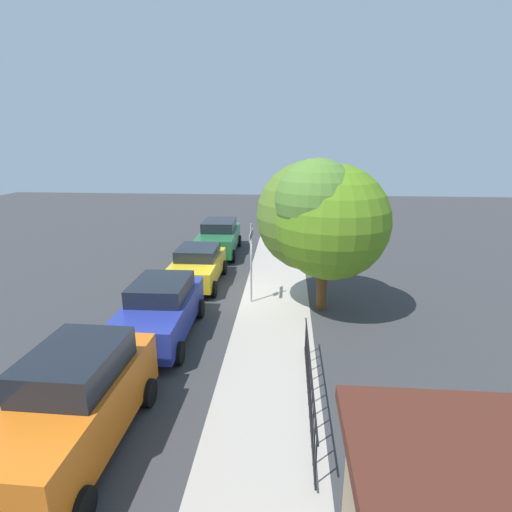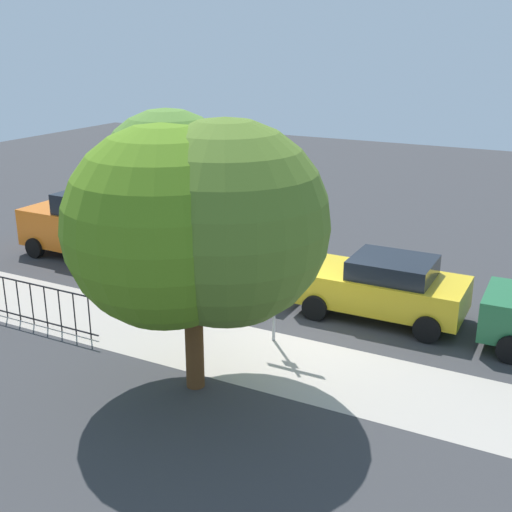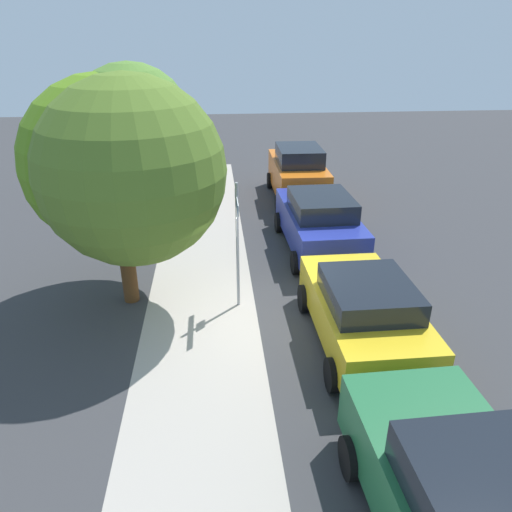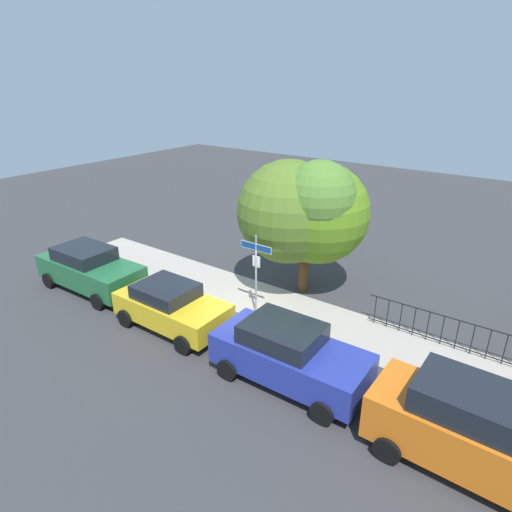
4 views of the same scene
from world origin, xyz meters
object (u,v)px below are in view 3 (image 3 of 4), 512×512
(car_orange, at_px, (298,173))
(shade_tree, at_px, (122,163))
(utility_shed, at_px, (144,152))
(car_blue, at_px, (319,222))
(car_yellow, at_px, (363,310))
(street_sign, at_px, (237,226))

(car_orange, bearing_deg, shade_tree, 145.58)
(car_orange, distance_m, utility_shed, 6.74)
(car_blue, distance_m, car_orange, 4.81)
(shade_tree, height_order, car_blue, shade_tree)
(car_yellow, bearing_deg, shade_tree, 64.71)
(car_yellow, height_order, car_blue, car_blue)
(shade_tree, xyz_separation_m, car_blue, (2.52, -5.00, -2.51))
(street_sign, bearing_deg, car_yellow, -126.23)
(car_yellow, relative_size, car_orange, 0.91)
(utility_shed, bearing_deg, street_sign, -162.13)
(shade_tree, xyz_separation_m, utility_shed, (10.08, 0.96, -2.07))
(utility_shed, bearing_deg, car_yellow, -154.58)
(street_sign, distance_m, car_blue, 4.09)
(car_yellow, xyz_separation_m, car_orange, (9.60, -0.28, 0.22))
(street_sign, relative_size, car_blue, 0.68)
(car_yellow, bearing_deg, car_orange, -2.13)
(utility_shed, bearing_deg, car_orange, -114.09)
(car_orange, bearing_deg, street_sign, 161.43)
(car_blue, height_order, utility_shed, utility_shed)
(street_sign, bearing_deg, car_blue, -40.60)
(car_blue, distance_m, utility_shed, 9.63)
(car_orange, bearing_deg, car_yellow, 179.21)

